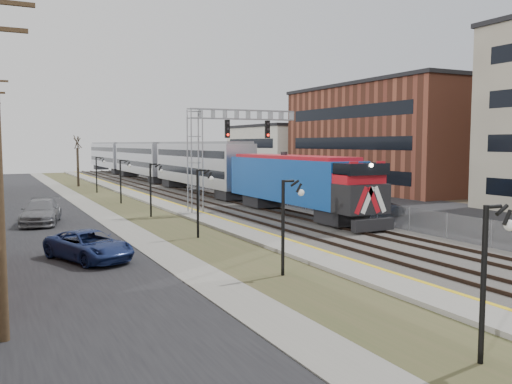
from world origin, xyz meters
TOP-DOWN VIEW (x-y plane):
  - street_west at (-11.50, 35.00)m, footprint 7.00×120.00m
  - sidewalk at (-7.00, 35.00)m, footprint 2.00×120.00m
  - grass_median at (-4.00, 35.00)m, footprint 4.00×120.00m
  - platform at (-1.00, 35.00)m, footprint 2.00×120.00m
  - ballast_bed at (4.00, 35.00)m, footprint 8.00×120.00m
  - parking_lot at (16.00, 35.00)m, footprint 16.00×120.00m
  - platform_edge at (-0.12, 35.00)m, footprint 0.24×120.00m
  - track_near at (2.00, 35.00)m, footprint 1.58×120.00m
  - track_far at (5.50, 35.00)m, footprint 1.58×120.00m
  - train at (5.50, 58.52)m, footprint 3.00×85.85m
  - signal_gantry at (1.22, 27.99)m, footprint 9.00×1.07m
  - lampposts at (-4.00, 18.29)m, footprint 0.14×62.14m
  - fence at (8.20, 35.00)m, footprint 0.04×120.00m
  - buildings_east at (30.00, 31.18)m, footprint 16.00×76.00m
  - bare_trees at (-12.66, 38.91)m, footprint 12.30×42.30m
  - car_lot_c at (11.28, 21.28)m, footprint 5.32×4.00m
  - car_lot_d at (13.08, 26.23)m, footprint 5.72×3.66m
  - car_lot_e at (11.98, 33.09)m, footprint 5.16×3.19m
  - car_lot_f at (12.18, 33.61)m, footprint 4.97×2.18m
  - car_street_a at (-10.63, 14.65)m, footprint 4.01×5.49m
  - car_street_b at (-11.61, 27.90)m, footprint 3.40×5.99m

SIDE VIEW (x-z plane):
  - street_west at x=-11.50m, z-range 0.00..0.04m
  - parking_lot at x=16.00m, z-range 0.00..0.04m
  - grass_median at x=-4.00m, z-range 0.00..0.06m
  - sidewalk at x=-7.00m, z-range 0.00..0.08m
  - ballast_bed at x=4.00m, z-range 0.00..0.20m
  - platform at x=-1.00m, z-range 0.00..0.24m
  - platform_edge at x=-0.12m, z-range 0.24..0.25m
  - track_near at x=2.00m, z-range 0.20..0.35m
  - track_far at x=5.50m, z-range 0.20..0.35m
  - car_lot_c at x=11.28m, z-range 0.00..1.34m
  - car_street_a at x=-10.63m, z-range 0.00..1.39m
  - car_lot_d at x=13.08m, z-range 0.00..1.54m
  - car_lot_f at x=12.18m, z-range 0.00..1.59m
  - fence at x=8.20m, z-range 0.00..1.60m
  - car_street_b at x=-11.61m, z-range 0.00..1.64m
  - car_lot_e at x=11.98m, z-range 0.00..1.64m
  - lampposts at x=-4.00m, z-range 0.00..4.00m
  - bare_trees at x=-12.66m, z-range -0.27..5.68m
  - train at x=5.50m, z-range 0.26..5.58m
  - signal_gantry at x=1.22m, z-range 1.51..9.66m
  - buildings_east at x=30.00m, z-range -1.19..13.81m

